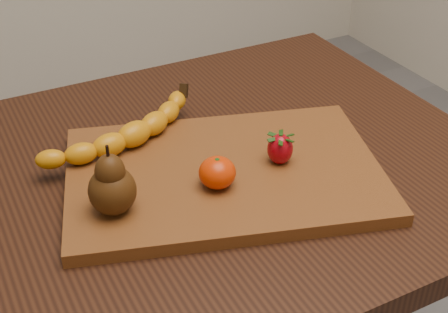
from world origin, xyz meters
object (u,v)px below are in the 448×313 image
pear (111,179)px  mandarin (217,173)px  cutting_board (224,174)px  table (170,225)px

pear → mandarin: 0.15m
cutting_board → mandarin: bearing=-112.3°
table → pear: 0.21m
pear → mandarin: size_ratio=1.90×
cutting_board → pear: bearing=-156.3°
mandarin → cutting_board: bearing=50.3°
table → pear: (-0.10, -0.07, 0.17)m
table → cutting_board: bearing=-36.0°
cutting_board → pear: pear is taller
table → pear: pear is taller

